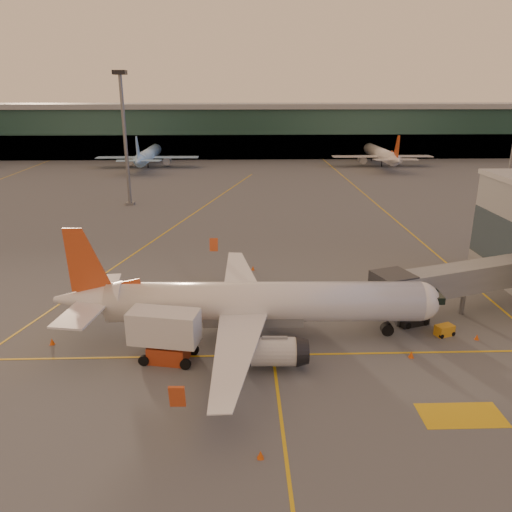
{
  "coord_description": "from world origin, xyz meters",
  "views": [
    {
      "loc": [
        2.24,
        -33.83,
        22.3
      ],
      "look_at": [
        3.91,
        17.61,
        5.0
      ],
      "focal_mm": 35.0,
      "sensor_mm": 36.0,
      "label": 1
    }
  ],
  "objects_px": {
    "main_airplane": "(251,304)",
    "gpu_cart": "(444,330)",
    "catering_truck": "(165,333)",
    "pushback_tug": "(413,318)"
  },
  "relations": [
    {
      "from": "main_airplane",
      "to": "gpu_cart",
      "type": "bearing_deg",
      "value": 1.01
    },
    {
      "from": "main_airplane",
      "to": "catering_truck",
      "type": "xyz_separation_m",
      "value": [
        -7.41,
        -3.8,
        -0.89
      ]
    },
    {
      "from": "catering_truck",
      "to": "pushback_tug",
      "type": "relative_size",
      "value": 1.87
    },
    {
      "from": "gpu_cart",
      "to": "pushback_tug",
      "type": "bearing_deg",
      "value": 111.64
    },
    {
      "from": "gpu_cart",
      "to": "pushback_tug",
      "type": "relative_size",
      "value": 0.6
    },
    {
      "from": "main_airplane",
      "to": "catering_truck",
      "type": "height_order",
      "value": "main_airplane"
    },
    {
      "from": "catering_truck",
      "to": "gpu_cart",
      "type": "relative_size",
      "value": 3.11
    },
    {
      "from": "gpu_cart",
      "to": "pushback_tug",
      "type": "distance_m",
      "value": 3.33
    },
    {
      "from": "catering_truck",
      "to": "pushback_tug",
      "type": "xyz_separation_m",
      "value": [
        23.55,
        6.15,
        -1.97
      ]
    },
    {
      "from": "main_airplane",
      "to": "pushback_tug",
      "type": "height_order",
      "value": "main_airplane"
    }
  ]
}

